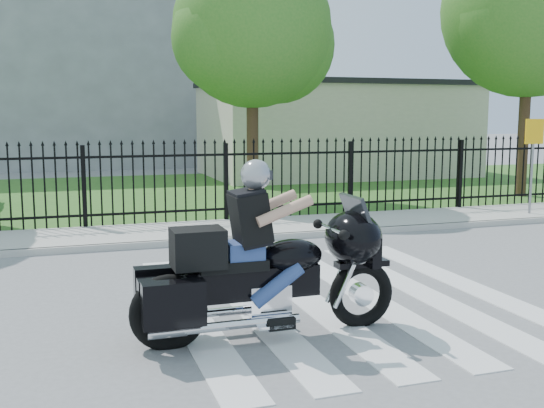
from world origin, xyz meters
name	(u,v)px	position (x,y,z in m)	size (l,w,h in m)	color
ground	(337,298)	(0.00, 0.00, 0.00)	(120.00, 120.00, 0.00)	slate
crosswalk	(337,297)	(0.00, 0.00, 0.01)	(5.00, 5.50, 0.01)	silver
sidewalk	(238,229)	(0.00, 5.00, 0.06)	(40.00, 2.00, 0.12)	#ADAAA3
curb	(252,238)	(0.00, 4.00, 0.06)	(40.00, 0.12, 0.12)	#ADAAA3
grass_strip	(179,193)	(0.00, 12.00, 0.01)	(40.00, 12.00, 0.02)	#2C5B1F
iron_fence	(226,184)	(0.00, 6.00, 0.90)	(26.00, 0.04, 1.80)	black
tree_mid	(252,28)	(1.50, 9.00, 4.67)	(4.20, 4.20, 6.78)	#382316
tree_right	(530,10)	(9.50, 8.00, 5.39)	(5.00, 5.00, 7.90)	#382316
building_low	(335,131)	(7.00, 16.00, 1.75)	(10.00, 6.00, 3.50)	beige
building_low_roof	(335,84)	(7.00, 16.00, 3.60)	(10.20, 6.20, 0.20)	black
building_tall	(66,41)	(-3.00, 26.00, 6.00)	(15.00, 10.00, 12.00)	#979A9F
motorcycle_rider	(262,264)	(-1.39, -1.12, 0.82)	(3.01, 0.88, 1.99)	black
traffic_sign	(533,146)	(6.96, 4.57, 1.69)	(0.48, 0.08, 2.20)	gray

